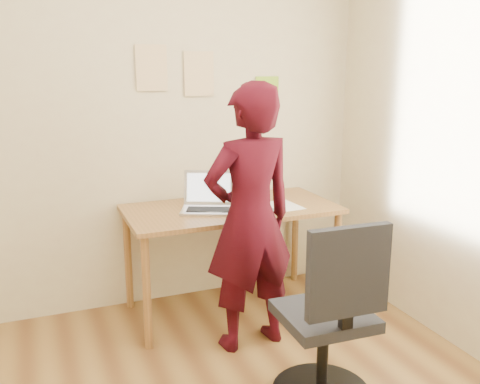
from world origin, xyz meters
name	(u,v)px	position (x,y,z in m)	size (l,w,h in m)	color
room	(197,156)	(0.00, 0.00, 1.35)	(3.58, 3.58, 2.78)	brown
desk	(231,219)	(0.66, 1.38, 0.65)	(1.40, 0.70, 0.74)	olive
laptop	(208,202)	(0.50, 1.38, 0.79)	(0.42, 0.40, 0.24)	silver
paper_sheet	(283,206)	(1.00, 1.28, 0.74)	(0.19, 0.28, 0.00)	white
phone	(275,211)	(0.88, 1.17, 0.74)	(0.09, 0.12, 0.01)	black
wall_note_left	(152,68)	(0.24, 1.74, 1.64)	(0.21, 0.00, 0.30)	#DDBB84
wall_note_mid	(199,74)	(0.57, 1.74, 1.60)	(0.21, 0.00, 0.30)	#DDBB84
wall_note_right	(267,93)	(1.08, 1.74, 1.46)	(0.18, 0.00, 0.24)	#8BBE2A
office_chair	(330,327)	(0.73, 0.21, 0.42)	(0.51, 0.51, 0.97)	black
person	(250,219)	(0.60, 0.91, 0.79)	(0.58, 0.38, 1.58)	#35070F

